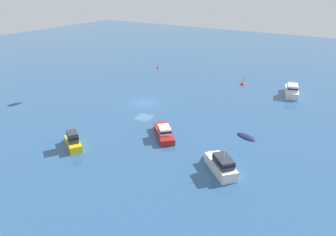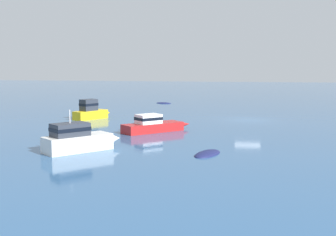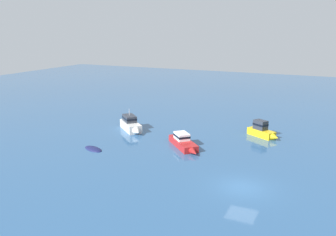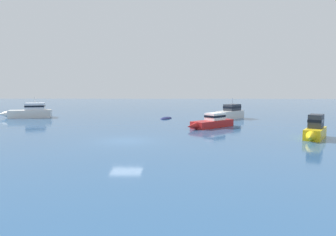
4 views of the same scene
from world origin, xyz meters
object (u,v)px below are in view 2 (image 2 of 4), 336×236
at_px(launch, 79,139).
at_px(powerboat_1, 154,125).
at_px(powerboat, 91,111).
at_px(skiff, 207,154).
at_px(tender, 164,103).

xyz_separation_m(launch, powerboat_1, (8.84, -3.33, -0.22)).
height_order(powerboat, launch, launch).
distance_m(powerboat, powerboat_1, 10.65).
distance_m(powerboat, skiff, 20.54).
xyz_separation_m(tender, powerboat_1, (-25.08, -3.29, 0.57)).
distance_m(launch, skiff, 8.42).
relative_size(launch, tender, 2.13).
relative_size(launch, skiff, 1.65).
bearing_deg(powerboat_1, tender, 53.69).
bearing_deg(skiff, launch, -68.26).
bearing_deg(tender, powerboat, -89.03).
relative_size(powerboat, tender, 1.85).
xyz_separation_m(powerboat, powerboat_1, (-7.32, -7.74, -0.20)).
bearing_deg(tender, powerboat_1, -67.49).
bearing_deg(skiff, powerboat_1, -128.94).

